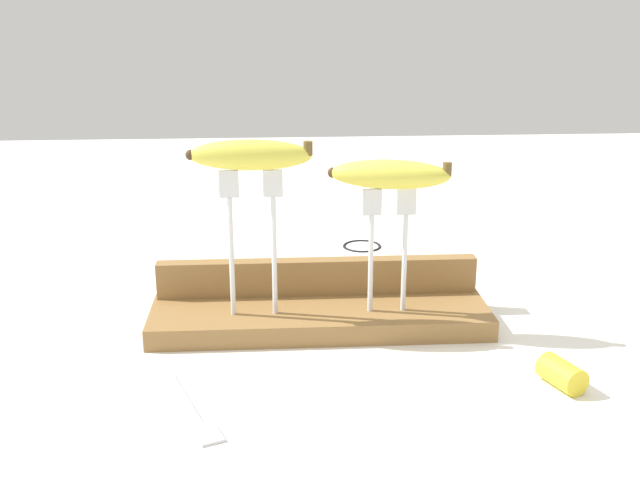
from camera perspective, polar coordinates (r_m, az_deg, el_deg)
ground_plane at (r=1.11m, az=0.00°, el=-6.39°), size 3.00×3.00×0.00m
wooden_board at (r=1.11m, az=0.00°, el=-5.68°), size 0.48×0.13×0.03m
board_backstop at (r=1.14m, az=-0.18°, el=-2.68°), size 0.47×0.02×0.05m
fork_stand_left at (r=1.04m, az=-4.98°, el=0.69°), size 0.08×0.01×0.20m
fork_stand_right at (r=1.06m, az=5.01°, el=0.10°), size 0.07×0.01×0.17m
banana_raised_left at (r=1.02m, az=-5.14°, el=6.22°), size 0.17×0.05×0.04m
banana_raised_right at (r=1.04m, az=5.14°, el=4.81°), size 0.17×0.07×0.04m
fork_fallen_near at (r=0.90m, az=-8.97°, el=-12.53°), size 0.08×0.16×0.01m
banana_chunk_near at (r=0.99m, az=17.22°, el=-9.31°), size 0.05×0.07×0.03m
wire_coil at (r=1.45m, az=3.09°, el=-0.38°), size 0.07×0.07×0.01m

